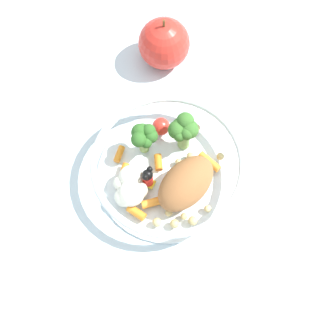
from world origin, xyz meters
TOP-DOWN VIEW (x-y plane):
  - ground_plane at (0.00, 0.00)m, footprint 2.40×2.40m
  - food_container at (0.01, 0.00)m, footprint 0.20×0.20m
  - loose_apple at (-0.17, 0.08)m, footprint 0.07×0.07m

SIDE VIEW (x-z plane):
  - ground_plane at x=0.00m, z-range 0.00..0.00m
  - food_container at x=0.01m, z-range -0.01..0.06m
  - loose_apple at x=-0.17m, z-range -0.01..0.08m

